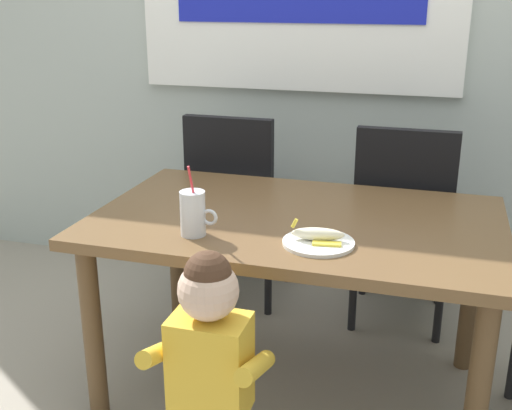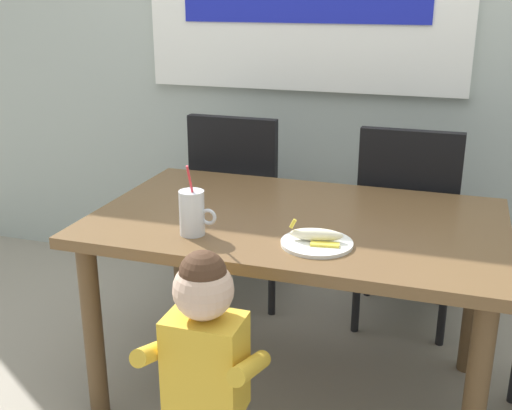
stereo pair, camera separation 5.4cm
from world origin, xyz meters
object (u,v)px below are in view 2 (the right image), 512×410
milk_cup (192,215)px  dining_chair_right (407,218)px  dining_table (297,241)px  toddler_standing (205,353)px  snack_plate (317,243)px  dining_chair_left (241,198)px  peeled_banana (317,235)px

milk_cup → dining_chair_right: bearing=55.5°
dining_table → toddler_standing: toddler_standing is taller
milk_cup → snack_plate: (0.41, 0.04, -0.06)m
dining_table → dining_chair_right: dining_chair_right is taller
dining_table → dining_chair_left: bearing=123.9°
dining_chair_left → toddler_standing: bearing=105.1°
dining_chair_left → toddler_standing: 1.35m
toddler_standing → peeled_banana: toddler_standing is taller
dining_chair_left → milk_cup: bearing=99.9°
dining_table → snack_plate: size_ratio=6.28×
milk_cup → dining_chair_left: bearing=99.9°
dining_chair_left → snack_plate: (0.58, -0.91, 0.19)m
dining_chair_left → snack_plate: dining_chair_left is taller
snack_plate → peeled_banana: bearing=104.7°
dining_chair_right → toddler_standing: size_ratio=1.15×
milk_cup → peeled_banana: (0.41, 0.04, -0.04)m
dining_chair_left → peeled_banana: dining_chair_left is taller
dining_chair_right → snack_plate: dining_chair_right is taller
toddler_standing → snack_plate: 0.50m
peeled_banana → dining_chair_right: bearing=76.0°
toddler_standing → peeled_banana: size_ratio=4.80×
snack_plate → peeled_banana: (-0.00, 0.01, 0.03)m
dining_chair_left → dining_chair_right: same height
milk_cup → peeled_banana: bearing=5.8°
snack_plate → peeled_banana: peeled_banana is taller
toddler_standing → peeled_banana: 0.52m
dining_table → milk_cup: milk_cup is taller
toddler_standing → dining_chair_right: bearing=70.9°
toddler_standing → milk_cup: 0.49m
dining_chair_left → milk_cup: milk_cup is taller
dining_table → dining_chair_left: (-0.45, 0.67, -0.09)m
dining_chair_left → milk_cup: size_ratio=3.88×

